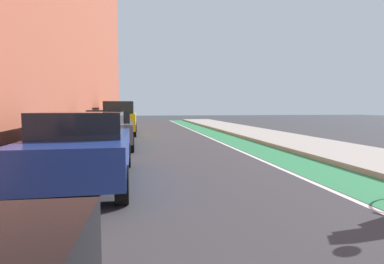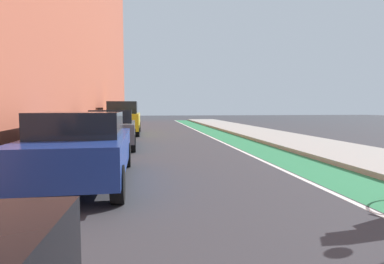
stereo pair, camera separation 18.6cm
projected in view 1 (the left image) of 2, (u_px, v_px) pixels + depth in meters
ground_plane at (173, 141)px, 14.91m from camera, size 97.56×97.56×0.00m
bike_lane_paint at (222, 136)px, 17.37m from camera, size 1.60×44.35×0.00m
lane_divider_stripe at (207, 136)px, 17.22m from camera, size 0.12×44.35×0.00m
sidewalk_right at (263, 134)px, 17.78m from camera, size 3.36×44.35×0.14m
parked_sedan_blue at (83, 147)px, 6.48m from camera, size 2.01×4.40×1.53m
parked_sedan_gray at (110, 128)px, 12.33m from camera, size 1.96×4.28×1.53m
parked_suv_yellow_cab at (120, 118)px, 18.43m from camera, size 1.95×4.79×1.98m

